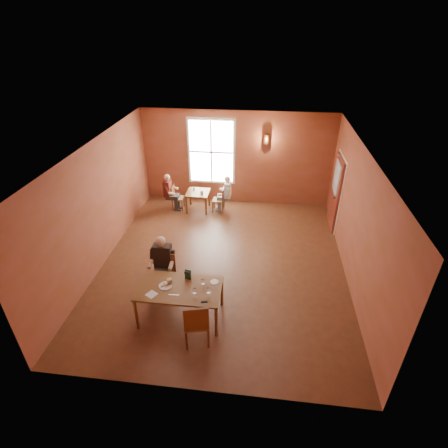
# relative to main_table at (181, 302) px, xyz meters

# --- Properties ---
(ground) EXTENTS (6.00, 7.00, 0.01)m
(ground) POSITION_rel_main_table_xyz_m (0.64, 1.88, -0.39)
(ground) COLOR brown
(ground) RESTS_ON ground
(wall_back) EXTENTS (6.00, 0.04, 3.00)m
(wall_back) POSITION_rel_main_table_xyz_m (0.64, 5.38, 1.11)
(wall_back) COLOR brown
(wall_back) RESTS_ON ground
(wall_front) EXTENTS (6.00, 0.04, 3.00)m
(wall_front) POSITION_rel_main_table_xyz_m (0.64, -1.62, 1.11)
(wall_front) COLOR brown
(wall_front) RESTS_ON ground
(wall_left) EXTENTS (0.04, 7.00, 3.00)m
(wall_left) POSITION_rel_main_table_xyz_m (-2.36, 1.88, 1.11)
(wall_left) COLOR brown
(wall_left) RESTS_ON ground
(wall_right) EXTENTS (0.04, 7.00, 3.00)m
(wall_right) POSITION_rel_main_table_xyz_m (3.64, 1.88, 1.11)
(wall_right) COLOR brown
(wall_right) RESTS_ON ground
(ceiling) EXTENTS (6.00, 7.00, 0.04)m
(ceiling) POSITION_rel_main_table_xyz_m (0.64, 1.88, 2.61)
(ceiling) COLOR white
(ceiling) RESTS_ON wall_back
(window) EXTENTS (1.36, 0.10, 1.96)m
(window) POSITION_rel_main_table_xyz_m (-0.16, 5.33, 1.31)
(window) COLOR white
(window) RESTS_ON wall_back
(door) EXTENTS (0.12, 1.04, 2.10)m
(door) POSITION_rel_main_table_xyz_m (3.58, 4.18, 0.66)
(door) COLOR maroon
(door) RESTS_ON ground
(wall_sconce) EXTENTS (0.16, 0.16, 0.28)m
(wall_sconce) POSITION_rel_main_table_xyz_m (1.54, 5.28, 1.81)
(wall_sconce) COLOR brown
(wall_sconce) RESTS_ON wall_back
(main_table) EXTENTS (1.66, 0.93, 0.78)m
(main_table) POSITION_rel_main_table_xyz_m (0.00, 0.00, 0.00)
(main_table) COLOR brown
(main_table) RESTS_ON ground
(chair_diner_main) EXTENTS (0.42, 0.42, 0.95)m
(chair_diner_main) POSITION_rel_main_table_xyz_m (-0.50, 0.65, 0.09)
(chair_diner_main) COLOR #3C240C
(chair_diner_main) RESTS_ON ground
(diner_main) EXTENTS (0.52, 0.52, 1.30)m
(diner_main) POSITION_rel_main_table_xyz_m (-0.50, 0.62, 0.26)
(diner_main) COLOR black
(diner_main) RESTS_ON ground
(chair_empty) EXTENTS (0.55, 0.55, 1.02)m
(chair_empty) POSITION_rel_main_table_xyz_m (0.44, -0.58, 0.12)
(chair_empty) COLOR #4E301B
(chair_empty) RESTS_ON ground
(plate_food) EXTENTS (0.35, 0.35, 0.03)m
(plate_food) POSITION_rel_main_table_xyz_m (-0.28, 0.01, 0.41)
(plate_food) COLOR white
(plate_food) RESTS_ON main_table
(sandwich) EXTENTS (0.12, 0.12, 0.11)m
(sandwich) POSITION_rel_main_table_xyz_m (-0.22, 0.08, 0.44)
(sandwich) COLOR tan
(sandwich) RESTS_ON main_table
(goblet_a) EXTENTS (0.09, 0.09, 0.19)m
(goblet_a) POSITION_rel_main_table_xyz_m (0.46, 0.08, 0.49)
(goblet_a) COLOR silver
(goblet_a) RESTS_ON main_table
(goblet_b) EXTENTS (0.11, 0.11, 0.20)m
(goblet_b) POSITION_rel_main_table_xyz_m (0.62, -0.16, 0.49)
(goblet_b) COLOR white
(goblet_b) RESTS_ON main_table
(goblet_c) EXTENTS (0.09, 0.09, 0.20)m
(goblet_c) POSITION_rel_main_table_xyz_m (0.35, -0.21, 0.49)
(goblet_c) COLOR white
(goblet_c) RESTS_ON main_table
(menu_stand) EXTENTS (0.14, 0.09, 0.21)m
(menu_stand) POSITION_rel_main_table_xyz_m (0.11, 0.29, 0.49)
(menu_stand) COLOR #1C3422
(menu_stand) RESTS_ON main_table
(knife) EXTENTS (0.21, 0.03, 0.00)m
(knife) POSITION_rel_main_table_xyz_m (-0.06, -0.22, 0.39)
(knife) COLOR white
(knife) RESTS_ON main_table
(napkin) EXTENTS (0.25, 0.25, 0.01)m
(napkin) POSITION_rel_main_table_xyz_m (-0.49, -0.26, 0.39)
(napkin) COLOR white
(napkin) RESTS_ON main_table
(side_plate) EXTENTS (0.22, 0.22, 0.01)m
(side_plate) POSITION_rel_main_table_xyz_m (0.67, 0.25, 0.40)
(side_plate) COLOR white
(side_plate) RESTS_ON main_table
(sunglasses) EXTENTS (0.13, 0.06, 0.01)m
(sunglasses) POSITION_rel_main_table_xyz_m (0.56, -0.34, 0.40)
(sunglasses) COLOR black
(sunglasses) RESTS_ON main_table
(second_table) EXTENTS (0.70, 0.70, 0.62)m
(second_table) POSITION_rel_main_table_xyz_m (-0.51, 4.63, -0.08)
(second_table) COLOR brown
(second_table) RESTS_ON ground
(chair_diner_white) EXTENTS (0.35, 0.35, 0.80)m
(chair_diner_white) POSITION_rel_main_table_xyz_m (0.14, 4.63, 0.01)
(chair_diner_white) COLOR #3F2312
(chair_diner_white) RESTS_ON ground
(diner_white) EXTENTS (0.45, 0.45, 1.13)m
(diner_white) POSITION_rel_main_table_xyz_m (0.17, 4.63, 0.17)
(diner_white) COLOR white
(diner_white) RESTS_ON ground
(chair_diner_maroon) EXTENTS (0.35, 0.35, 0.78)m
(chair_diner_maroon) POSITION_rel_main_table_xyz_m (-1.16, 4.63, 0.00)
(chair_diner_maroon) COLOR #50331C
(chair_diner_maroon) RESTS_ON ground
(diner_maroon) EXTENTS (0.46, 0.46, 1.16)m
(diner_maroon) POSITION_rel_main_table_xyz_m (-1.19, 4.63, 0.19)
(diner_maroon) COLOR #52100E
(diner_maroon) RESTS_ON ground
(cup_a) EXTENTS (0.13, 0.13, 0.09)m
(cup_a) POSITION_rel_main_table_xyz_m (-0.36, 4.52, 0.27)
(cup_a) COLOR white
(cup_a) RESTS_ON second_table
(cup_b) EXTENTS (0.10, 0.10, 0.08)m
(cup_b) POSITION_rel_main_table_xyz_m (-0.67, 4.79, 0.27)
(cup_b) COLOR silver
(cup_b) RESTS_ON second_table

